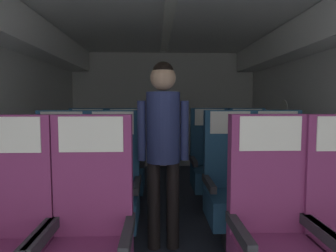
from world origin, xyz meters
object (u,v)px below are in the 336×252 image
Objects in this scene: seat_c_right_aisle at (249,166)px; flight_attendant at (163,135)px; seat_a_right_window at (274,238)px; seat_c_left_aisle at (125,167)px; seat_a_left_aisle at (89,241)px; seat_b_right_aisle at (280,188)px; seat_b_right_window at (232,189)px; seat_c_right_window at (211,166)px; seat_b_left_aisle at (112,191)px; seat_a_left_window at (3,244)px; seat_c_left_window at (87,167)px; seat_b_left_window at (60,191)px.

seat_c_right_aisle is 0.74× the size of flight_attendant.
seat_c_left_aisle is at bearing 118.91° from seat_a_right_window.
seat_a_right_window is 1.92m from seat_c_right_aisle.
seat_a_left_aisle and seat_b_right_aisle have the same top height.
seat_b_right_window is 1.00× the size of seat_c_right_window.
seat_b_left_aisle and seat_c_right_aisle have the same top height.
seat_b_left_aisle is at bearing 64.61° from seat_a_left_window.
seat_a_left_aisle is 1.39m from seat_b_right_window.
seat_c_right_aisle is 1.00× the size of seat_c_right_window.
seat_b_right_window is (1.48, 0.95, 0.00)m from seat_a_left_window.
seat_c_right_aisle is at bearing -2.13° from seat_c_right_window.
seat_c_right_window is 1.25m from flight_attendant.
seat_a_right_window is 1.17m from flight_attendant.
seat_c_left_window is at bearing 147.52° from seat_b_right_window.
seat_b_right_window is at bearing 32.61° from seat_a_left_window.
seat_a_left_window is 1.76m from seat_b_right_window.
seat_a_right_window is 1.74m from seat_b_left_window.
seat_c_right_aisle is 0.46m from seat_c_right_window.
seat_c_left_aisle is at bearing 137.85° from seat_b_right_window.
seat_c_left_window is 1.00× the size of seat_c_right_window.
seat_a_left_window and seat_b_right_aisle have the same top height.
seat_c_right_aisle is (1.48, 0.95, 0.00)m from seat_b_left_aisle.
seat_c_left_window is 0.45m from seat_c_left_aisle.
seat_c_left_aisle is (-1.47, 0.93, 0.00)m from seat_b_right_aisle.
seat_c_right_aisle is (1.93, 0.94, 0.00)m from seat_b_left_window.
seat_b_left_aisle is (-0.01, 0.92, 0.00)m from seat_a_left_aisle.
seat_c_left_window is 1.92m from seat_c_right_aisle.
seat_a_left_aisle and seat_b_left_aisle have the same top height.
seat_a_left_aisle is 2.38m from seat_c_right_aisle.
flight_attendant is (0.88, 0.90, 0.48)m from seat_a_left_window.
seat_a_left_aisle is 1.00× the size of seat_a_right_window.
flight_attendant reaches higher than seat_c_right_aisle.
seat_b_right_aisle is 0.93m from seat_c_right_aisle.
seat_a_left_window and seat_c_right_window have the same top height.
seat_a_right_window is 1.00× the size of seat_b_right_window.
seat_a_left_aisle and seat_b_left_window have the same top height.
seat_b_right_window is (1.02, 0.94, 0.00)m from seat_a_left_aisle.
seat_b_right_window is 0.77m from flight_attendant.
seat_a_left_window is at bearing -115.39° from seat_b_left_aisle.
seat_b_right_window and seat_c_right_window have the same top height.
seat_c_left_aisle is at bearing 90.25° from seat_a_left_aisle.
seat_b_left_window is 1.00× the size of seat_b_left_aisle.
seat_c_left_aisle is 1.02m from seat_c_right_window.
seat_c_left_window is 1.00× the size of seat_c_right_aisle.
seat_a_right_window is 1.03m from seat_b_right_aisle.
seat_b_left_window is at bearing -179.58° from seat_b_right_window.
seat_b_left_window is 1.00× the size of seat_c_right_aisle.
seat_a_left_window is at bearing -147.39° from seat_b_right_window.
seat_a_right_window is 1.00× the size of seat_b_right_aisle.
seat_c_left_window is at bearing 114.70° from seat_b_left_aisle.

